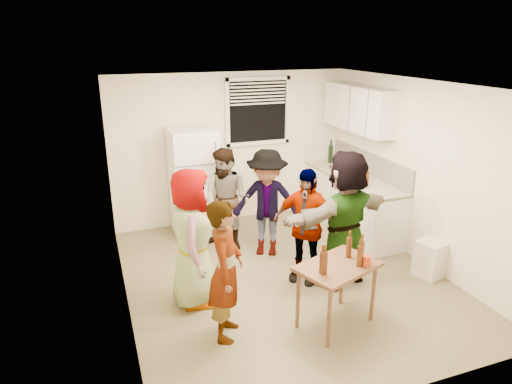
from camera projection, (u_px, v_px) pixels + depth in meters
name	position (u px, v px, depth m)	size (l,w,h in m)	color
room	(284.00, 277.00, 6.04)	(4.00, 4.50, 2.50)	white
window	(258.00, 111.00, 7.55)	(1.12, 0.10, 1.06)	white
refrigerator	(194.00, 182.00, 7.19)	(0.70, 0.70, 1.70)	white
counter_lower	(352.00, 204.00, 7.48)	(0.60, 2.20, 0.86)	white
countertop	(354.00, 177.00, 7.33)	(0.64, 2.22, 0.04)	beige
backsplash	(370.00, 164.00, 7.36)	(0.03, 2.20, 0.36)	#ADA89F
upper_cabinets	(359.00, 108.00, 7.21)	(0.34, 1.60, 0.70)	white
kettle	(340.00, 171.00, 7.62)	(0.24, 0.20, 0.20)	silver
paper_towel	(349.00, 175.00, 7.41)	(0.12, 0.12, 0.27)	white
wine_bottle	(330.00, 163.00, 8.12)	(0.08, 0.08, 0.31)	black
beer_bottle_counter	(366.00, 186.00, 6.83)	(0.06, 0.06, 0.22)	#47230C
blue_cup	(360.00, 189.00, 6.72)	(0.09, 0.09, 0.11)	#2420D2
picture_frame	(357.00, 166.00, 7.60)	(0.02, 0.18, 0.15)	#E9E25C
trash_bin	(430.00, 258.00, 6.02)	(0.33, 0.33, 0.49)	silver
serving_table	(334.00, 323.00, 5.08)	(0.86, 0.58, 0.73)	brown
beer_bottle_table	(324.00, 274.00, 4.66)	(0.06, 0.06, 0.24)	#47230C
red_cup	(366.00, 266.00, 4.82)	(0.09, 0.09, 0.12)	#AB310D
guest_grey	(195.00, 301.00, 5.51)	(0.81, 1.67, 0.53)	gray
guest_stripe	(227.00, 334.00, 4.90)	(0.56, 1.52, 0.36)	#141933
guest_back_left	(228.00, 247.00, 6.92)	(0.74, 1.52, 0.58)	brown
guest_back_right	(266.00, 253.00, 6.73)	(1.01, 1.57, 0.58)	#424247
guest_black	(303.00, 279.00, 6.02)	(0.89, 1.51, 0.37)	black
guest_orange	(341.00, 282.00, 5.94)	(1.63, 1.76, 0.52)	tan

